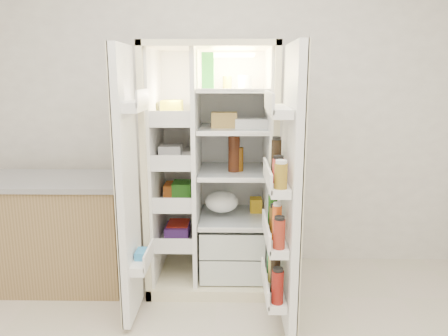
{
  "coord_description": "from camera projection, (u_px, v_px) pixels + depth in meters",
  "views": [
    {
      "loc": [
        0.1,
        -1.48,
        1.58
      ],
      "look_at": [
        0.05,
        1.25,
        0.98
      ],
      "focal_mm": 34.0,
      "sensor_mm": 36.0,
      "label": 1
    }
  ],
  "objects": [
    {
      "name": "freezer_door",
      "position": [
        128.0,
        188.0,
        2.63
      ],
      "size": [
        0.15,
        0.4,
        1.72
      ],
      "color": "white",
      "rests_on": "floor"
    },
    {
      "name": "fridge_door",
      "position": [
        288.0,
        197.0,
        2.53
      ],
      "size": [
        0.17,
        0.58,
        1.72
      ],
      "color": "white",
      "rests_on": "floor"
    },
    {
      "name": "wall_back",
      "position": [
        219.0,
        104.0,
        3.45
      ],
      "size": [
        4.0,
        0.02,
        2.7
      ],
      "primitive_type": "cube",
      "color": "white",
      "rests_on": "floor"
    },
    {
      "name": "kitchen_counter",
      "position": [
        53.0,
        231.0,
        3.23
      ],
      "size": [
        1.15,
        0.61,
        0.83
      ],
      "color": "#94764A",
      "rests_on": "floor"
    },
    {
      "name": "refrigerator",
      "position": [
        214.0,
        186.0,
        3.25
      ],
      "size": [
        0.92,
        0.7,
        1.8
      ],
      "color": "beige",
      "rests_on": "floor"
    }
  ]
}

